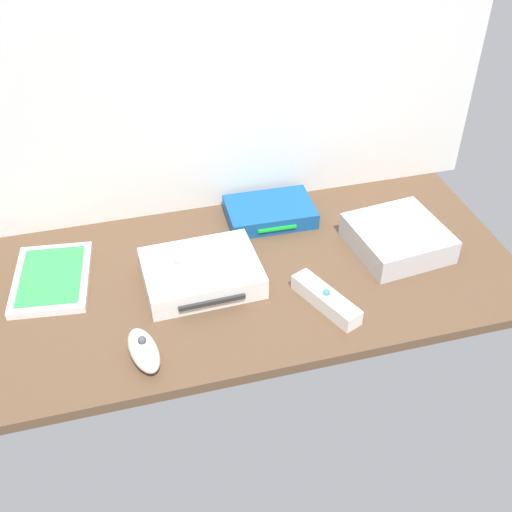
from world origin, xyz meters
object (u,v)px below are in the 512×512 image
Objects in this scene: game_case at (52,278)px; network_router at (270,212)px; remote_wand at (326,299)px; mini_computer at (399,239)px; game_console at (202,273)px; remote_classic_pad at (199,258)px; remote_nunchuk at (144,350)px.

network_router is (44.79, 8.91, 0.94)cm from game_case.
mini_computer is at bearing 8.12° from remote_wand.
game_console is 1.05× the size of game_case.
remote_classic_pad is (26.83, -7.01, 4.65)cm from game_case.
network_router is at bearing 18.17° from game_case.
game_case is at bearing 110.23° from remote_nunchuk.
mini_computer is at bearing -14.78° from remote_classic_pad.
game_case is at bearing 173.27° from mini_computer.
network_router is 24.28cm from remote_classic_pad.
game_console is 39.29cm from mini_computer.
remote_wand is (46.98, -19.40, 0.75)cm from game_case.
game_case is 1.92× the size of remote_nunchuk.
game_console is 1.35× the size of remote_classic_pad.
mini_computer is (39.28, -0.32, 0.44)cm from game_console.
remote_nunchuk is (-52.00, -15.83, -0.60)cm from mini_computer.
game_case is 28.12cm from remote_classic_pad.
remote_wand is at bearing -3.50° from remote_nunchuk.
remote_wand is at bearing -32.55° from game_console.
remote_classic_pad reaches higher than mini_computer.
mini_computer is 39.55cm from remote_classic_pad.
game_console is at bearing 179.53° from mini_computer.
game_case is (-27.00, 7.50, -1.44)cm from game_console.
remote_wand is 32.98cm from remote_nunchuk.
remote_nunchuk is at bearing 164.55° from remote_wand.
game_console is 20.56cm from remote_nunchuk.
remote_wand is at bearing -83.79° from network_router.
game_console reaches higher than game_case.
remote_nunchuk is (-32.70, -4.25, 0.53)cm from remote_wand.
network_router is 28.39cm from remote_wand.
mini_computer is at bearing 0.19° from game_case.
game_case is at bearing 162.71° from game_console.
game_console is 24.20cm from network_router.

